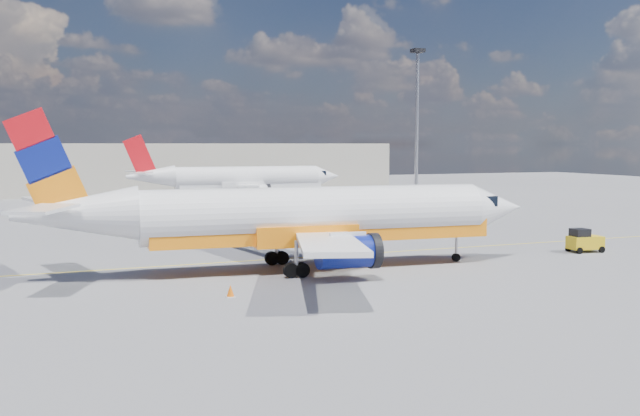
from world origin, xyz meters
name	(u,v)px	position (x,y,z in m)	size (l,w,h in m)	color
ground	(322,264)	(0.00, 0.00, 0.00)	(240.00, 240.00, 0.00)	slate
taxi_line	(306,257)	(0.00, 3.00, 0.01)	(70.00, 0.15, 0.01)	yellow
terminal_main	(181,168)	(5.00, 75.00, 4.00)	(70.00, 14.00, 8.00)	#B6AF9D
main_jet	(300,217)	(-2.08, -1.63, 3.34)	(33.07, 26.10, 10.02)	white
second_jet	(241,179)	(8.99, 52.75, 3.07)	(30.40, 24.02, 9.21)	white
gse_tug	(584,241)	(19.86, -2.29, 0.83)	(2.57, 1.73, 1.74)	black
traffic_cone	(230,291)	(-8.20, -7.74, 0.31)	(0.46, 0.46, 0.64)	white
floodlight_mast	(417,113)	(27.46, 36.19, 11.86)	(1.44, 1.44, 19.78)	#9898A0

